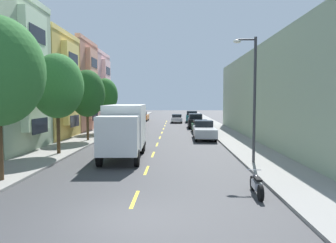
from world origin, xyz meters
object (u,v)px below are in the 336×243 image
object	(u,v)px
street_lamp	(252,91)
parked_pickup_silver	(204,131)
street_tree_second	(57,86)
parked_pickup_champagne	(126,125)
parked_wagon_forest	(200,126)
parked_suv_burgundy	(138,118)
street_tree_farthest	(105,96)
parked_pickup_orange	(142,117)
parked_hatchback_sky	(194,120)
street_tree_third	(87,93)
delivery_box_truck	(125,128)
parked_motorcycle	(257,185)
moving_white_sedan	(177,118)
parked_suv_black	(195,121)
parked_hatchback_charcoal	(114,131)
parked_suv_teal	(192,116)

from	to	relation	value
street_lamp	parked_pickup_silver	bearing A→B (deg)	97.47
street_tree_second	parked_pickup_champagne	bearing A→B (deg)	82.38
parked_wagon_forest	parked_suv_burgundy	bearing A→B (deg)	124.14
parked_pickup_silver	parked_wagon_forest	xyz separation A→B (m)	(0.10, 6.08, -0.02)
street_tree_farthest	parked_pickup_orange	size ratio (longest dim) A/B	1.15
parked_pickup_orange	parked_hatchback_sky	bearing A→B (deg)	-44.22
street_tree_third	delivery_box_truck	distance (m)	9.27
parked_motorcycle	street_tree_second	bearing A→B (deg)	141.42
parked_motorcycle	delivery_box_truck	bearing A→B (deg)	127.65
parked_pickup_champagne	moving_white_sedan	size ratio (longest dim) A/B	1.18
parked_pickup_silver	parked_wagon_forest	world-z (taller)	parked_pickup_silver
moving_white_sedan	street_lamp	bearing A→B (deg)	-83.19
parked_pickup_champagne	parked_motorcycle	bearing A→B (deg)	-70.07
street_tree_second	parked_suv_black	world-z (taller)	street_tree_second
parked_pickup_champagne	street_tree_farthest	bearing A→B (deg)	-146.60
parked_hatchback_sky	parked_pickup_champagne	distance (m)	14.29
parked_suv_black	moving_white_sedan	world-z (taller)	parked_suv_black
parked_pickup_silver	parked_hatchback_sky	bearing A→B (deg)	89.59
delivery_box_truck	parked_suv_burgundy	world-z (taller)	delivery_box_truck
moving_white_sedan	parked_motorcycle	size ratio (longest dim) A/B	2.19
street_tree_third	parked_hatchback_charcoal	bearing A→B (deg)	43.92
parked_hatchback_sky	moving_white_sedan	world-z (taller)	parked_hatchback_sky
parked_hatchback_sky	parked_suv_black	size ratio (longest dim) A/B	0.83
street_tree_third	parked_wagon_forest	bearing A→B (deg)	36.89
parked_suv_teal	parked_pickup_champagne	bearing A→B (deg)	-116.75
parked_pickup_champagne	parked_suv_teal	world-z (taller)	parked_suv_teal
parked_suv_black	parked_motorcycle	distance (m)	30.70
delivery_box_truck	parked_pickup_champagne	world-z (taller)	delivery_box_truck
street_tree_second	parked_pickup_champagne	size ratio (longest dim) A/B	1.27
delivery_box_truck	parked_motorcycle	bearing A→B (deg)	-52.35
parked_hatchback_charcoal	moving_white_sedan	bearing A→B (deg)	74.73
parked_wagon_forest	parked_hatchback_sky	size ratio (longest dim) A/B	1.17
street_lamp	parked_hatchback_charcoal	size ratio (longest dim) A/B	1.79
moving_white_sedan	parked_pickup_champagne	bearing A→B (deg)	-110.84
delivery_box_truck	parked_motorcycle	size ratio (longest dim) A/B	3.78
parked_motorcycle	parked_suv_black	bearing A→B (deg)	90.90
parked_hatchback_sky	street_lamp	bearing A→B (deg)	-87.20
street_tree_farthest	parked_motorcycle	distance (m)	26.26
delivery_box_truck	parked_pickup_champagne	bearing A→B (deg)	98.53
delivery_box_truck	parked_pickup_silver	size ratio (longest dim) A/B	1.45
parked_pickup_silver	parked_motorcycle	bearing A→B (deg)	-88.75
parked_wagon_forest	parked_hatchback_sky	world-z (taller)	same
street_tree_farthest	parked_wagon_forest	world-z (taller)	street_tree_farthest
delivery_box_truck	parked_hatchback_sky	bearing A→B (deg)	77.19
street_tree_second	parked_pickup_champagne	world-z (taller)	street_tree_second
street_tree_farthest	parked_suv_black	bearing A→B (deg)	34.16
parked_wagon_forest	parked_hatchback_charcoal	bearing A→B (deg)	-144.92
street_lamp	parked_pickup_orange	distance (m)	40.28
delivery_box_truck	street_tree_farthest	bearing A→B (deg)	107.07
street_tree_farthest	parked_wagon_forest	distance (m)	11.42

